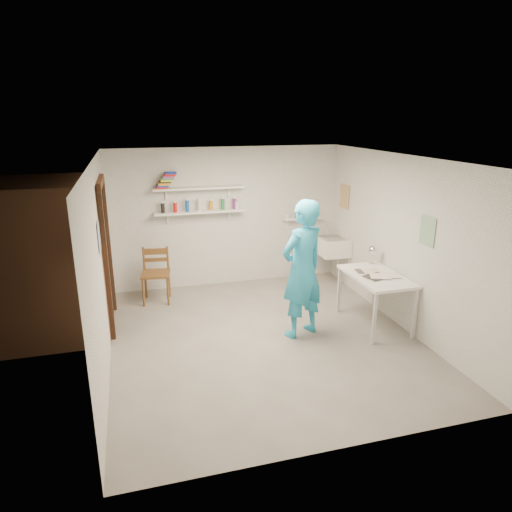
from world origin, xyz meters
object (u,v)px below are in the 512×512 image
object	(u,v)px
work_table	(375,300)
desk_lamp	(373,250)
wall_clock	(303,242)
man	(302,269)
belfast_sink	(332,246)
wooden_chair	(156,274)

from	to	relation	value
work_table	desk_lamp	world-z (taller)	desk_lamp
wall_clock	desk_lamp	xyz separation A→B (m)	(1.22, 0.25, -0.28)
work_table	desk_lamp	bearing A→B (deg)	67.58
man	wall_clock	bearing A→B (deg)	-135.46
work_table	desk_lamp	distance (m)	0.78
wall_clock	work_table	world-z (taller)	wall_clock
desk_lamp	belfast_sink	bearing A→B (deg)	93.53
wall_clock	desk_lamp	size ratio (longest dim) A/B	2.38
wall_clock	work_table	size ratio (longest dim) A/B	0.30
wall_clock	work_table	distance (m)	1.37
belfast_sink	man	bearing A→B (deg)	-125.63
wooden_chair	work_table	world-z (taller)	wooden_chair
wooden_chair	desk_lamp	world-z (taller)	desk_lamp
wall_clock	wooden_chair	world-z (taller)	wall_clock
belfast_sink	man	world-z (taller)	man
belfast_sink	wall_clock	distance (m)	1.98
man	desk_lamp	xyz separation A→B (m)	(1.31, 0.45, 0.04)
man	belfast_sink	bearing A→B (deg)	-148.36
wooden_chair	desk_lamp	xyz separation A→B (m)	(3.13, -1.25, 0.51)
work_table	wooden_chair	bearing A→B (deg)	149.87
belfast_sink	wall_clock	world-z (taller)	wall_clock
wall_clock	work_table	bearing A→B (deg)	-34.06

